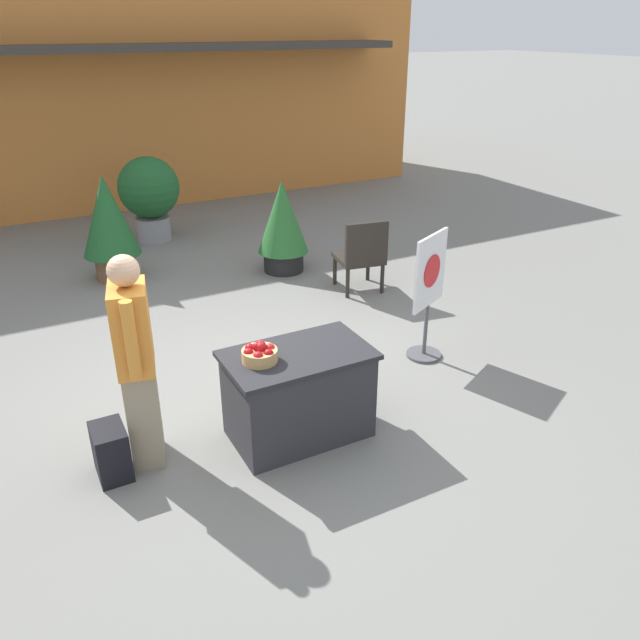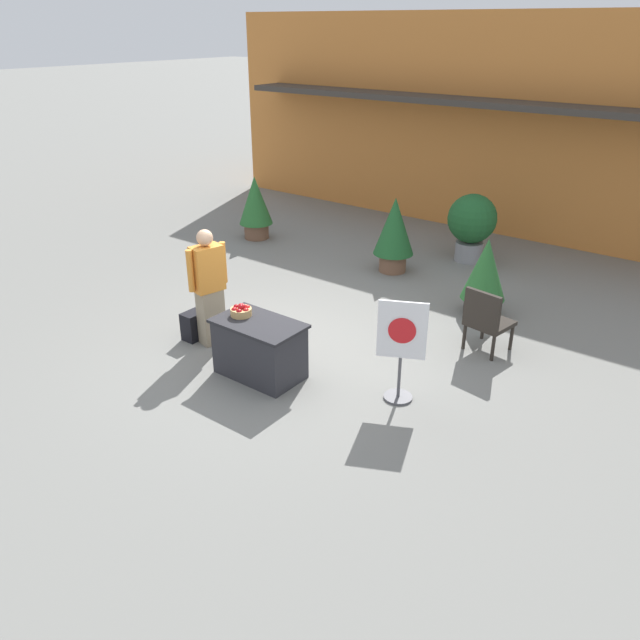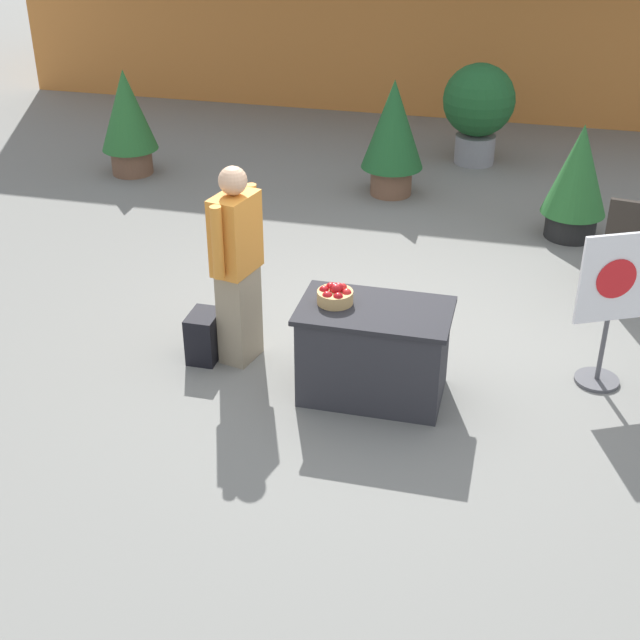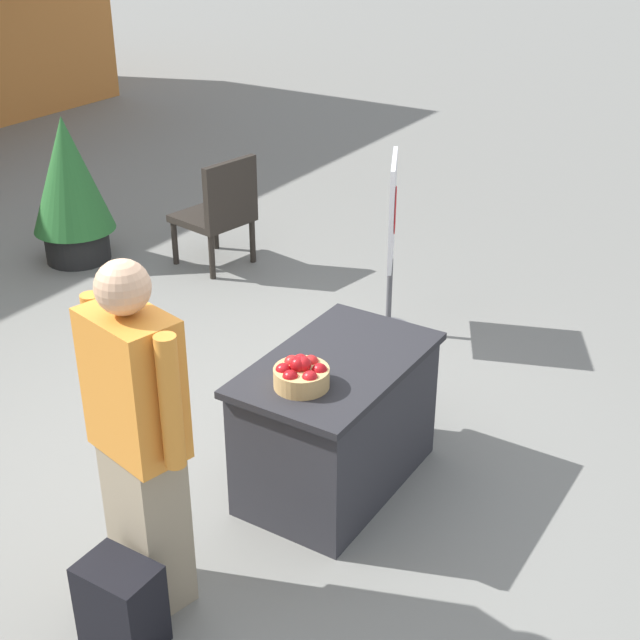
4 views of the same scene
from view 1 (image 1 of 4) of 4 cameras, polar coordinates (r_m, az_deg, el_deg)
ground_plane at (r=5.79m, az=-7.07°, el=-7.41°), size 120.00×120.00×0.00m
storefront_building at (r=13.58m, az=-23.33°, el=19.84°), size 13.65×4.70×4.46m
display_table at (r=5.13m, az=-1.99°, el=-6.79°), size 1.17×0.70×0.77m
apple_basket at (r=4.81m, az=-5.55°, el=-3.05°), size 0.28×0.28×0.16m
person_visitor at (r=4.80m, az=-16.43°, el=-3.68°), size 0.35×0.60×1.70m
backpack at (r=5.05m, az=-18.56°, el=-11.35°), size 0.24×0.34×0.42m
poster_board at (r=6.27m, az=9.91°, el=2.54°), size 0.54×0.36×1.31m
patio_chair at (r=7.88m, az=3.86°, el=6.09°), size 0.63×0.63×0.95m
potted_plant_near_left at (r=8.55m, az=-3.43°, el=8.80°), size 0.69×0.69×1.26m
potted_plant_far_left at (r=8.67m, az=-18.78°, el=8.46°), size 0.75×0.75×1.40m
potted_plant_far_right at (r=10.15m, az=-15.35°, el=11.20°), size 0.93×0.93×1.31m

